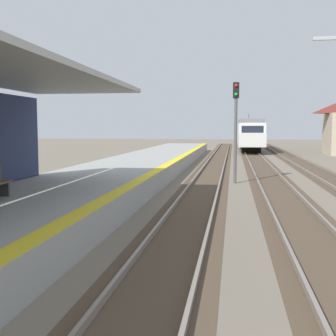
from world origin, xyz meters
name	(u,v)px	position (x,y,z in m)	size (l,w,h in m)	color
station_platform	(74,194)	(-2.50, 16.00, 0.45)	(5.00, 80.00, 0.91)	#999993
track_pair_nearest_platform	(201,192)	(1.90, 20.00, 0.05)	(2.34, 120.00, 0.16)	#4C3D2D
track_pair_middle	(280,194)	(5.30, 20.00, 0.05)	(2.34, 120.00, 0.16)	#4C3D2D
approaching_train	(250,133)	(5.30, 57.33, 2.18)	(2.93, 19.60, 4.76)	silver
rail_signal_post	(236,122)	(3.38, 23.63, 3.19)	(0.32, 0.34, 5.20)	#4C4C4C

